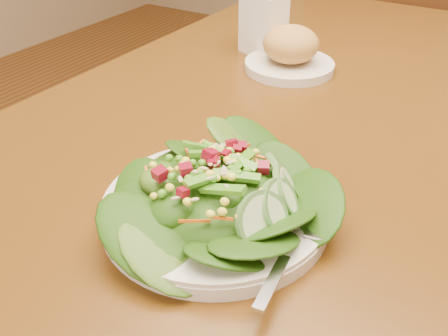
# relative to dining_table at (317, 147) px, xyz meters

# --- Properties ---
(dining_table) EXTENTS (0.90, 1.40, 0.75)m
(dining_table) POSITION_rel_dining_table_xyz_m (0.00, 0.00, 0.00)
(dining_table) COLOR #4D2A0B
(dining_table) RESTS_ON ground_plane
(chair_far) EXTENTS (0.50, 0.50, 0.99)m
(chair_far) POSITION_rel_dining_table_xyz_m (-0.17, 0.93, -0.12)
(chair_far) COLOR #49230B
(chair_far) RESTS_ON ground_plane
(salad_plate) EXTENTS (0.28, 0.28, 0.08)m
(salad_plate) POSITION_rel_dining_table_xyz_m (0.03, -0.38, 0.13)
(salad_plate) COLOR silver
(salad_plate) RESTS_ON dining_table
(bread_plate) EXTENTS (0.18, 0.18, 0.09)m
(bread_plate) POSITION_rel_dining_table_xyz_m (-0.11, 0.09, 0.14)
(bread_plate) COLOR silver
(bread_plate) RESTS_ON dining_table
(napkin_holder) EXTENTS (0.11, 0.09, 0.13)m
(napkin_holder) POSITION_rel_dining_table_xyz_m (-0.20, 0.14, 0.17)
(napkin_holder) COLOR white
(napkin_holder) RESTS_ON dining_table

